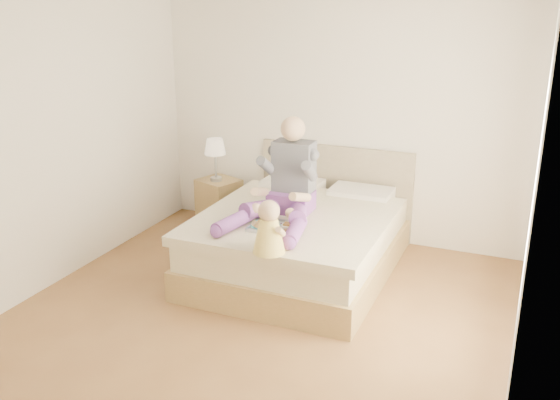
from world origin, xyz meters
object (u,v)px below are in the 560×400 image
at_px(bed, 303,237).
at_px(baby, 270,231).
at_px(adult, 286,187).
at_px(tray, 274,225).
at_px(nightstand, 219,201).

xyz_separation_m(bed, baby, (0.12, -1.05, 0.47)).
relative_size(bed, baby, 5.04).
xyz_separation_m(adult, baby, (0.20, -0.82, -0.09)).
bearing_deg(bed, tray, -95.27).
distance_m(adult, tray, 0.42).
distance_m(bed, nightstand, 1.54).
relative_size(adult, tray, 2.53).
xyz_separation_m(bed, nightstand, (-1.33, 0.78, -0.05)).
relative_size(nightstand, tray, 1.23).
relative_size(tray, baby, 1.00).
bearing_deg(baby, tray, 121.20).
xyz_separation_m(tray, baby, (0.17, -0.49, 0.15)).
bearing_deg(nightstand, tray, -26.43).
xyz_separation_m(bed, adult, (-0.08, -0.23, 0.56)).
bearing_deg(adult, tray, -84.73).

